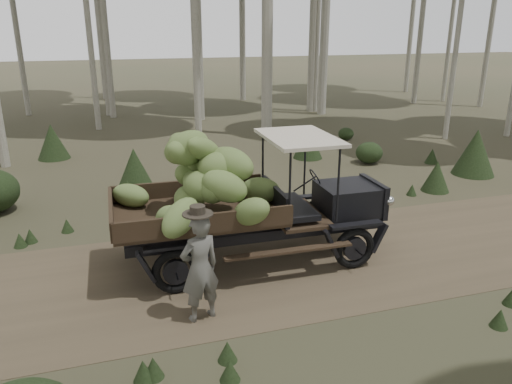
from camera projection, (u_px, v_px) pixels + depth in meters
ground at (312, 260)px, 9.56m from camera, size 120.00×120.00×0.00m
dirt_track at (312, 259)px, 9.56m from camera, size 70.00×4.00×0.01m
banana_truck at (230, 188)px, 8.92m from camera, size 5.25×2.70×2.69m
farmer at (200, 267)px, 7.39m from camera, size 0.71×0.56×1.84m
undergrowth at (324, 235)px, 9.33m from camera, size 21.26×19.79×1.39m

